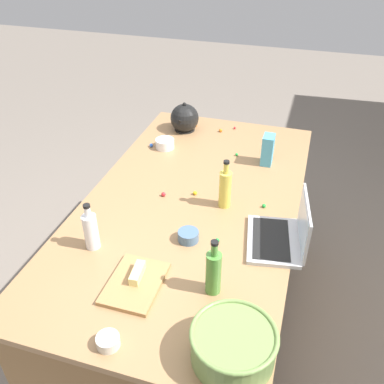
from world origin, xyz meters
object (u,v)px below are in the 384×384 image
Objects in this scene: bottle_olive at (213,272)px; ramekin_small at (165,144)px; bottle_vinegar at (91,230)px; mixing_bowl_large at (233,345)px; kettle at (185,119)px; laptop at (283,235)px; ramekin_medium at (188,236)px; butter_stick_left at (137,273)px; ramekin_wide at (108,341)px; candy_bag at (268,150)px; bottle_oil at (225,188)px; cutting_board at (135,283)px.

bottle_olive is 1.14m from ramekin_small.
mixing_bowl_large is at bearing 62.95° from bottle_vinegar.
laptop is at bearing 38.64° from kettle.
ramekin_medium is at bearing -148.81° from mixing_bowl_large.
kettle is 1.94× the size of ramekin_small.
bottle_olive is at bearing 80.60° from bottle_vinegar.
kettle reaches higher than mixing_bowl_large.
ramekin_medium is at bearing -75.93° from laptop.
butter_stick_left is at bearing 14.24° from ramekin_small.
kettle is (-1.26, -0.51, -0.02)m from bottle_olive.
ramekin_medium is (0.10, -0.39, -0.02)m from laptop.
butter_stick_left is 0.30m from ramekin_wide.
bottle_vinegar is 1.29× the size of candy_bag.
kettle is at bearing 171.34° from ramekin_small.
butter_stick_left is 1.08m from candy_bag.
bottle_oil is 0.65m from bottle_vinegar.
laptop is 0.65m from cutting_board.
ramekin_wide is (0.27, 0.02, 0.01)m from cutting_board.
candy_bag is (-1.33, 0.32, 0.07)m from ramekin_wide.
candy_bag is (-1.06, 0.34, 0.08)m from cutting_board.
kettle is at bearing -149.16° from bottle_oil.
laptop is 1.37× the size of bottle_oil.
kettle is (-0.91, -0.73, 0.03)m from laptop.
cutting_board is at bearing -51.40° from laptop.
kettle is 2.35× the size of ramekin_medium.
butter_stick_left reaches higher than cutting_board.
candy_bag is (-1.00, 0.05, -0.01)m from bottle_olive.
butter_stick_left is at bearing -20.10° from bottle_oil.
ramekin_medium is at bearing 26.77° from ramekin_small.
mixing_bowl_large reaches higher than ramekin_medium.
bottle_olive is 0.43m from ramekin_wide.
butter_stick_left is 0.65× the size of candy_bag.
bottle_vinegar reaches higher than butter_stick_left.
mixing_bowl_large is 1.13× the size of bottle_oil.
laptop is at bearing 147.82° from bottle_olive.
cutting_board is at bearing 9.55° from kettle.
mixing_bowl_large is 1.04× the size of cutting_board.
kettle reaches higher than ramekin_wide.
cutting_board is at bearing -17.94° from candy_bag.
ramekin_medium is at bearing 157.15° from butter_stick_left.
ramekin_medium is at bearing -144.97° from bottle_olive.
kettle is at bearing -157.83° from bottle_olive.
candy_bag is (-0.65, -0.17, 0.04)m from laptop.
ramekin_small is 1.21× the size of ramekin_medium.
mixing_bowl_large is 1.65× the size of candy_bag.
laptop is 1.01m from ramekin_small.
bottle_oil is 0.61m from butter_stick_left.
laptop is 3.10× the size of butter_stick_left.
laptop is at bearing 49.66° from ramekin_small.
mixing_bowl_large is 1.15× the size of bottle_olive.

